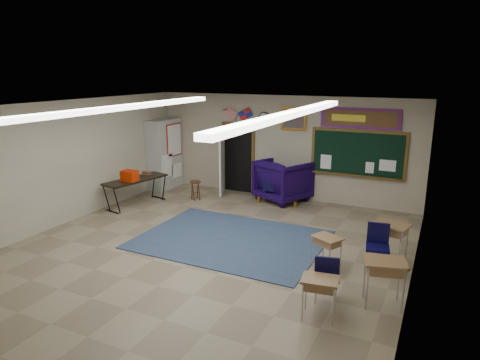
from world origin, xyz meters
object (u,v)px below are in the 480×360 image
at_px(student_desk_front_left, 327,250).
at_px(folding_table, 136,191).
at_px(wingback_armchair, 283,180).
at_px(wooden_stool, 196,190).
at_px(student_desk_front_right, 390,240).

distance_m(student_desk_front_left, folding_table, 6.03).
bearing_deg(student_desk_front_left, folding_table, -167.55).
relative_size(wingback_armchair, wooden_stool, 2.37).
distance_m(wingback_armchair, student_desk_front_right, 4.45).
xyz_separation_m(wingback_armchair, folding_table, (-3.55, -2.23, -0.18)).
distance_m(student_desk_front_right, wooden_stool, 5.96).
relative_size(student_desk_front_right, folding_table, 0.41).
relative_size(wingback_armchair, student_desk_front_left, 2.04).
bearing_deg(wingback_armchair, wooden_stool, 49.23).
height_order(student_desk_front_right, folding_table, folding_table).
xyz_separation_m(student_desk_front_right, wooden_stool, (-5.64, 1.90, -0.15)).
bearing_deg(folding_table, student_desk_front_right, 6.03).
relative_size(wingback_armchair, student_desk_front_right, 1.68).
xyz_separation_m(wingback_armchair, student_desk_front_right, (3.32, -2.96, -0.16)).
height_order(wingback_armchair, student_desk_front_left, wingback_armchair).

